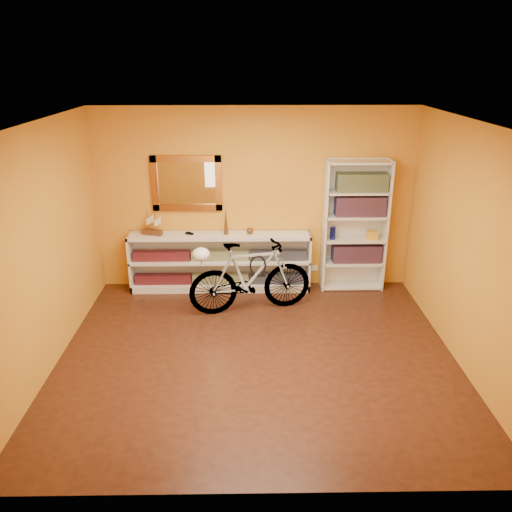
{
  "coord_description": "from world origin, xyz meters",
  "views": [
    {
      "loc": [
        -0.09,
        -5.05,
        3.2
      ],
      "look_at": [
        0.0,
        0.7,
        0.95
      ],
      "focal_mm": 35.82,
      "sensor_mm": 36.0,
      "label": 1
    }
  ],
  "objects_px": {
    "bookcase": "(355,226)",
    "bicycle": "(251,277)",
    "console_unit": "(220,262)",
    "helmet": "(201,254)"
  },
  "relations": [
    {
      "from": "console_unit",
      "to": "bicycle",
      "type": "xyz_separation_m",
      "value": [
        0.44,
        -0.7,
        0.07
      ]
    },
    {
      "from": "bookcase",
      "to": "helmet",
      "type": "relative_size",
      "value": 8.35
    },
    {
      "from": "bookcase",
      "to": "bicycle",
      "type": "height_order",
      "value": "bookcase"
    },
    {
      "from": "console_unit",
      "to": "helmet",
      "type": "relative_size",
      "value": 11.43
    },
    {
      "from": "bicycle",
      "to": "helmet",
      "type": "bearing_deg",
      "value": 90.0
    },
    {
      "from": "bookcase",
      "to": "bicycle",
      "type": "distance_m",
      "value": 1.72
    },
    {
      "from": "bookcase",
      "to": "console_unit",
      "type": "bearing_deg",
      "value": -179.26
    },
    {
      "from": "bookcase",
      "to": "bicycle",
      "type": "xyz_separation_m",
      "value": [
        -1.49,
        -0.73,
        -0.46
      ]
    },
    {
      "from": "console_unit",
      "to": "bicycle",
      "type": "relative_size",
      "value": 1.55
    },
    {
      "from": "bookcase",
      "to": "bicycle",
      "type": "relative_size",
      "value": 1.13
    }
  ]
}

